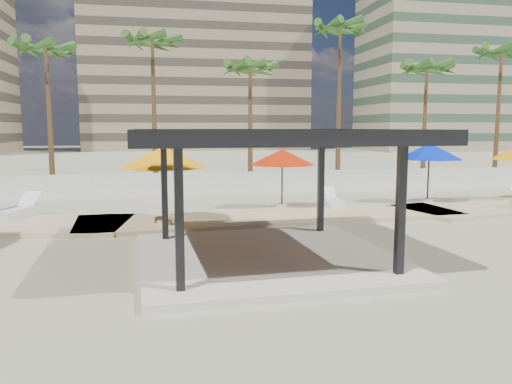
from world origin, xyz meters
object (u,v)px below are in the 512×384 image
lounger_b (332,202)px  lounger_a (18,211)px  pavilion_central (266,183)px  umbrella_c (282,157)px

lounger_b → lounger_a: bearing=95.1°
pavilion_central → lounger_b: (4.94, 8.32, -1.87)m
lounger_a → umbrella_c: bearing=-67.5°
lounger_b → pavilion_central: bearing=153.1°
pavilion_central → lounger_a: 11.96m
umbrella_c → lounger_a: 11.47m
pavilion_central → umbrella_c: size_ratio=2.14×
lounger_a → lounger_b: size_ratio=1.20×
umbrella_c → lounger_b: 3.15m
pavilion_central → umbrella_c: (2.58, 8.54, 0.21)m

